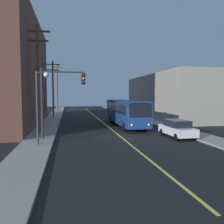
{
  "coord_description": "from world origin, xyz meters",
  "views": [
    {
      "loc": [
        -4.73,
        -21.62,
        3.9
      ],
      "look_at": [
        0.0,
        4.13,
        2.0
      ],
      "focal_mm": 37.91,
      "sensor_mm": 36.0,
      "label": 1
    }
  ],
  "objects_px": {
    "fire_hydrant": "(169,123)",
    "traffic_signal_left_corner": "(60,90)",
    "parked_car_white": "(177,128)",
    "utility_pole_far": "(57,86)",
    "street_lamp_left": "(40,97)",
    "utility_pole_near": "(38,74)",
    "city_bus": "(125,112)",
    "utility_pole_mid": "(53,86)"
  },
  "relations": [
    {
      "from": "parked_car_white",
      "to": "street_lamp_left",
      "type": "xyz_separation_m",
      "value": [
        -11.81,
        -1.56,
        2.9
      ]
    },
    {
      "from": "city_bus",
      "to": "utility_pole_far",
      "type": "bearing_deg",
      "value": 109.48
    },
    {
      "from": "city_bus",
      "to": "traffic_signal_left_corner",
      "type": "relative_size",
      "value": 2.03
    },
    {
      "from": "traffic_signal_left_corner",
      "to": "street_lamp_left",
      "type": "distance_m",
      "value": 2.75
    },
    {
      "from": "utility_pole_far",
      "to": "traffic_signal_left_corner",
      "type": "distance_m",
      "value": 34.53
    },
    {
      "from": "street_lamp_left",
      "to": "fire_hydrant",
      "type": "xyz_separation_m",
      "value": [
        13.68,
        7.56,
        -3.16
      ]
    },
    {
      "from": "fire_hydrant",
      "to": "utility_pole_near",
      "type": "bearing_deg",
      "value": -172.9
    },
    {
      "from": "utility_pole_mid",
      "to": "utility_pole_near",
      "type": "bearing_deg",
      "value": -91.06
    },
    {
      "from": "city_bus",
      "to": "street_lamp_left",
      "type": "distance_m",
      "value": 13.68
    },
    {
      "from": "utility_pole_far",
      "to": "utility_pole_near",
      "type": "bearing_deg",
      "value": -90.68
    },
    {
      "from": "city_bus",
      "to": "traffic_signal_left_corner",
      "type": "height_order",
      "value": "traffic_signal_left_corner"
    },
    {
      "from": "utility_pole_mid",
      "to": "traffic_signal_left_corner",
      "type": "bearing_deg",
      "value": -84.75
    },
    {
      "from": "parked_car_white",
      "to": "utility_pole_mid",
      "type": "distance_m",
      "value": 24.79
    },
    {
      "from": "utility_pole_near",
      "to": "utility_pole_mid",
      "type": "distance_m",
      "value": 16.88
    },
    {
      "from": "street_lamp_left",
      "to": "fire_hydrant",
      "type": "relative_size",
      "value": 6.55
    },
    {
      "from": "city_bus",
      "to": "traffic_signal_left_corner",
      "type": "bearing_deg",
      "value": -134.31
    },
    {
      "from": "traffic_signal_left_corner",
      "to": "fire_hydrant",
      "type": "height_order",
      "value": "traffic_signal_left_corner"
    },
    {
      "from": "parked_car_white",
      "to": "street_lamp_left",
      "type": "distance_m",
      "value": 12.26
    },
    {
      "from": "fire_hydrant",
      "to": "traffic_signal_left_corner",
      "type": "bearing_deg",
      "value": -156.74
    },
    {
      "from": "utility_pole_mid",
      "to": "traffic_signal_left_corner",
      "type": "xyz_separation_m",
      "value": [
        1.87,
        -20.34,
        -1.05
      ]
    },
    {
      "from": "parked_car_white",
      "to": "fire_hydrant",
      "type": "xyz_separation_m",
      "value": [
        1.87,
        6.0,
        -0.26
      ]
    },
    {
      "from": "utility_pole_mid",
      "to": "street_lamp_left",
      "type": "distance_m",
      "value": 22.69
    },
    {
      "from": "utility_pole_far",
      "to": "street_lamp_left",
      "type": "distance_m",
      "value": 36.81
    },
    {
      "from": "city_bus",
      "to": "utility_pole_mid",
      "type": "xyz_separation_m",
      "value": [
        -9.48,
        12.54,
        3.53
      ]
    },
    {
      "from": "street_lamp_left",
      "to": "utility_pole_far",
      "type": "bearing_deg",
      "value": 90.62
    },
    {
      "from": "street_lamp_left",
      "to": "traffic_signal_left_corner",
      "type": "bearing_deg",
      "value": 58.32
    },
    {
      "from": "traffic_signal_left_corner",
      "to": "street_lamp_left",
      "type": "bearing_deg",
      "value": -121.68
    },
    {
      "from": "city_bus",
      "to": "utility_pole_mid",
      "type": "relative_size",
      "value": 1.29
    },
    {
      "from": "city_bus",
      "to": "utility_pole_far",
      "type": "relative_size",
      "value": 1.14
    },
    {
      "from": "parked_car_white",
      "to": "utility_pole_far",
      "type": "bearing_deg",
      "value": 109.14
    },
    {
      "from": "parked_car_white",
      "to": "traffic_signal_left_corner",
      "type": "relative_size",
      "value": 0.74
    },
    {
      "from": "utility_pole_near",
      "to": "utility_pole_mid",
      "type": "xyz_separation_m",
      "value": [
        0.31,
        16.87,
        -0.55
      ]
    },
    {
      "from": "city_bus",
      "to": "fire_hydrant",
      "type": "relative_size",
      "value": 14.51
    },
    {
      "from": "city_bus",
      "to": "utility_pole_far",
      "type": "distance_m",
      "value": 28.57
    },
    {
      "from": "fire_hydrant",
      "to": "city_bus",
      "type": "bearing_deg",
      "value": 151.48
    },
    {
      "from": "street_lamp_left",
      "to": "city_bus",
      "type": "bearing_deg",
      "value": 48.19
    },
    {
      "from": "parked_car_white",
      "to": "traffic_signal_left_corner",
      "type": "bearing_deg",
      "value": 175.96
    },
    {
      "from": "utility_pole_mid",
      "to": "street_lamp_left",
      "type": "bearing_deg",
      "value": -88.85
    },
    {
      "from": "utility_pole_far",
      "to": "street_lamp_left",
      "type": "xyz_separation_m",
      "value": [
        0.4,
        -36.74,
        -2.24
      ]
    },
    {
      "from": "city_bus",
      "to": "fire_hydrant",
      "type": "height_order",
      "value": "city_bus"
    },
    {
      "from": "utility_pole_mid",
      "to": "fire_hydrant",
      "type": "bearing_deg",
      "value": -46.84
    },
    {
      "from": "parked_car_white",
      "to": "traffic_signal_left_corner",
      "type": "distance_m",
      "value": 10.98
    }
  ]
}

